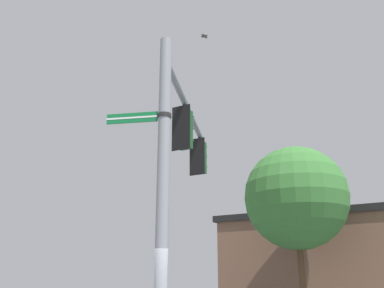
{
  "coord_description": "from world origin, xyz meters",
  "views": [
    {
      "loc": [
        4.52,
        -6.87,
        1.92
      ],
      "look_at": [
        -1.18,
        3.28,
        5.72
      ],
      "focal_mm": 39.29,
      "sensor_mm": 36.0,
      "label": 1
    }
  ],
  "objects_px": {
    "traffic_light_mid_inner": "(200,158)",
    "bird_flying": "(204,36)",
    "traffic_light_nearest_pole": "(185,129)",
    "street_name_sign": "(147,117)"
  },
  "relations": [
    {
      "from": "traffic_light_nearest_pole",
      "to": "street_name_sign",
      "type": "height_order",
      "value": "traffic_light_nearest_pole"
    },
    {
      "from": "street_name_sign",
      "to": "bird_flying",
      "type": "bearing_deg",
      "value": 90.31
    },
    {
      "from": "traffic_light_mid_inner",
      "to": "street_name_sign",
      "type": "xyz_separation_m",
      "value": [
        1.33,
        -4.84,
        -0.52
      ]
    },
    {
      "from": "traffic_light_mid_inner",
      "to": "street_name_sign",
      "type": "distance_m",
      "value": 5.04
    },
    {
      "from": "traffic_light_nearest_pole",
      "to": "street_name_sign",
      "type": "relative_size",
      "value": 0.98
    },
    {
      "from": "traffic_light_nearest_pole",
      "to": "traffic_light_mid_inner",
      "type": "xyz_separation_m",
      "value": [
        -0.92,
        2.56,
        0.0
      ]
    },
    {
      "from": "traffic_light_mid_inner",
      "to": "bird_flying",
      "type": "distance_m",
      "value": 3.88
    },
    {
      "from": "street_name_sign",
      "to": "bird_flying",
      "type": "height_order",
      "value": "bird_flying"
    },
    {
      "from": "traffic_light_mid_inner",
      "to": "bird_flying",
      "type": "height_order",
      "value": "bird_flying"
    },
    {
      "from": "traffic_light_nearest_pole",
      "to": "bird_flying",
      "type": "height_order",
      "value": "bird_flying"
    }
  ]
}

